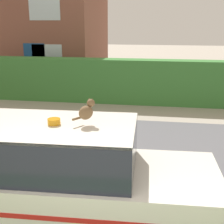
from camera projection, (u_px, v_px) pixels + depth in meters
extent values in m
cube|color=#5B5B60|center=(127.00, 168.00, 6.78)|extent=(28.00, 6.75, 0.01)
cube|color=#3D7F38|center=(127.00, 81.00, 11.93)|extent=(11.63, 0.74, 1.68)
cylinder|color=black|center=(160.00, 186.00, 5.42)|extent=(0.62, 0.22, 0.61)
cylinder|color=black|center=(9.00, 177.00, 5.73)|extent=(0.62, 0.22, 0.61)
cube|color=silver|center=(72.00, 190.00, 4.82)|extent=(4.50, 1.82, 0.77)
cube|color=#232833|center=(55.00, 146.00, 4.64)|extent=(2.43, 1.57, 0.68)
cube|color=silver|center=(54.00, 126.00, 4.55)|extent=(2.43, 1.57, 0.04)
cube|color=red|center=(57.00, 219.00, 4.02)|extent=(4.21, 0.18, 0.07)
cube|color=red|center=(83.00, 163.00, 5.59)|extent=(4.21, 0.18, 0.07)
cylinder|color=orange|center=(54.00, 122.00, 4.53)|extent=(0.19, 0.19, 0.09)
ellipsoid|color=brown|center=(86.00, 113.00, 4.46)|extent=(0.26, 0.28, 0.20)
ellipsoid|color=beige|center=(90.00, 112.00, 4.53)|extent=(0.11, 0.10, 0.11)
sphere|color=brown|center=(91.00, 103.00, 4.50)|extent=(0.12, 0.12, 0.12)
cone|color=brown|center=(92.00, 100.00, 4.46)|extent=(0.05, 0.05, 0.05)
cone|color=brown|center=(89.00, 99.00, 4.50)|extent=(0.05, 0.05, 0.05)
cylinder|color=brown|center=(78.00, 118.00, 4.49)|extent=(0.13, 0.18, 0.03)
cube|color=brown|center=(27.00, 31.00, 16.78)|extent=(7.78, 5.84, 5.05)
cube|color=navy|center=(35.00, 67.00, 14.19)|extent=(1.00, 0.02, 2.10)
cube|color=silver|center=(47.00, 59.00, 13.99)|extent=(1.40, 0.02, 1.30)
cube|color=silver|center=(44.00, 5.00, 13.34)|extent=(1.40, 0.02, 1.30)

